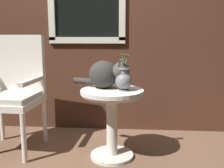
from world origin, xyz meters
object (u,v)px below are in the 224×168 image
(cat, at_px, (106,74))
(pewter_vase_with_ivy, at_px, (124,79))
(wicker_chair, at_px, (13,88))
(wicker_side_table, at_px, (112,110))

(cat, height_order, pewter_vase_with_ivy, pewter_vase_with_ivy)
(wicker_chair, bearing_deg, wicker_side_table, -9.47)
(wicker_chair, bearing_deg, pewter_vase_with_ivy, -10.34)
(wicker_side_table, xyz_separation_m, cat, (-0.06, 0.06, 0.31))
(wicker_side_table, height_order, cat, cat)
(pewter_vase_with_ivy, bearing_deg, wicker_chair, 169.66)
(cat, bearing_deg, pewter_vase_with_ivy, -30.06)
(wicker_side_table, relative_size, pewter_vase_with_ivy, 2.02)
(wicker_side_table, distance_m, wicker_chair, 0.99)
(cat, relative_size, pewter_vase_with_ivy, 1.71)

